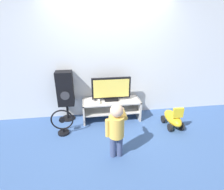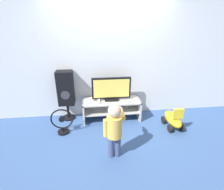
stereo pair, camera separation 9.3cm
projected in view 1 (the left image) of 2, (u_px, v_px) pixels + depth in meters
The scene contains 10 objects.
ground_plane at pixel (113, 124), 3.71m from camera, with size 16.00×16.00×0.00m, color #38568C.
wall_back at pixel (109, 58), 3.69m from camera, with size 10.00×0.06×2.60m.
tv_stand at pixel (111, 106), 3.80m from camera, with size 1.23×0.46×0.45m.
television at pixel (111, 89), 3.66m from camera, with size 0.82×0.20×0.50m.
game_console at pixel (99, 102), 3.61m from camera, with size 0.04×0.18×0.05m.
remote_primary at pixel (133, 102), 3.66m from camera, with size 0.06×0.13×0.03m.
child at pixel (117, 127), 2.64m from camera, with size 0.35×0.51×0.92m.
speaker_tower at pixel (65, 90), 3.64m from camera, with size 0.33×0.30×1.09m.
floor_fan at pixel (63, 123), 3.30m from camera, with size 0.42×0.22×0.52m.
ride_on_toy at pixel (173, 118), 3.56m from camera, with size 0.29×0.60×0.50m.
Camera 1 is at (-0.47, -3.14, 2.01)m, focal length 28.00 mm.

